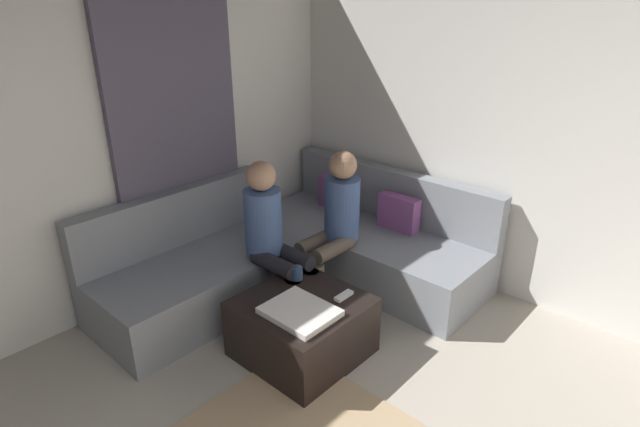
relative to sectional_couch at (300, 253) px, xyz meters
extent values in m
cube|color=silver|center=(2.08, 1.06, 1.07)|extent=(6.00, 0.12, 2.70)
cube|color=#595166|center=(-0.76, -0.58, 0.97)|extent=(0.06, 1.10, 2.50)
cube|color=gray|center=(0.30, 0.53, -0.07)|extent=(2.10, 0.85, 0.42)
cube|color=gray|center=(0.30, 0.88, 0.36)|extent=(2.10, 0.14, 0.45)
cube|color=gray|center=(-0.32, -0.75, -0.07)|extent=(0.85, 1.70, 0.42)
cube|color=gray|center=(-0.68, -0.75, 0.36)|extent=(0.14, 1.70, 0.45)
cube|color=#8C4C8C|center=(-0.20, 0.70, 0.26)|extent=(0.36, 0.12, 0.36)
cube|color=#8C4C8C|center=(0.50, 0.70, 0.26)|extent=(0.36, 0.12, 0.36)
cube|color=black|center=(0.67, -0.67, -0.07)|extent=(0.76, 0.76, 0.42)
cube|color=white|center=(0.77, -0.79, 0.16)|extent=(0.44, 0.36, 0.04)
cylinder|color=#334C72|center=(0.45, -0.49, 0.19)|extent=(0.08, 0.08, 0.10)
cube|color=white|center=(0.85, -0.45, 0.15)|extent=(0.05, 0.15, 0.02)
cylinder|color=brown|center=(0.41, -0.25, -0.07)|extent=(0.12, 0.12, 0.42)
cylinder|color=brown|center=(0.23, -0.25, -0.07)|extent=(0.12, 0.12, 0.42)
cylinder|color=brown|center=(0.41, -0.05, 0.20)|extent=(0.12, 0.40, 0.12)
cylinder|color=brown|center=(0.23, -0.05, 0.20)|extent=(0.12, 0.40, 0.12)
cylinder|color=#3F598C|center=(0.32, 0.15, 0.45)|extent=(0.28, 0.28, 0.50)
sphere|color=tan|center=(0.32, 0.15, 0.81)|extent=(0.22, 0.22, 0.22)
cylinder|color=black|center=(0.45, -0.35, -0.07)|extent=(0.12, 0.12, 0.42)
cylinder|color=black|center=(0.45, -0.53, -0.07)|extent=(0.12, 0.12, 0.42)
cylinder|color=black|center=(0.25, -0.35, 0.20)|extent=(0.40, 0.12, 0.12)
cylinder|color=black|center=(0.25, -0.53, 0.20)|extent=(0.40, 0.12, 0.12)
cylinder|color=#3F598C|center=(0.05, -0.44, 0.45)|extent=(0.28, 0.28, 0.50)
sphere|color=tan|center=(0.05, -0.44, 0.81)|extent=(0.22, 0.22, 0.22)
camera|label=1|loc=(2.67, -2.70, 1.99)|focal=28.36mm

